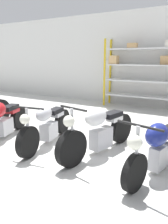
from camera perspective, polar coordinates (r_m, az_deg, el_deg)
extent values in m
plane|color=silver|center=(4.63, -2.53, -9.49)|extent=(30.00, 30.00, 0.00)
cube|color=silver|center=(8.80, 15.42, 13.16)|extent=(30.00, 0.08, 3.60)
cylinder|color=gold|center=(8.68, 5.36, 10.13)|extent=(0.08, 0.08, 2.56)
cylinder|color=gold|center=(9.18, 6.84, 10.30)|extent=(0.08, 0.08, 2.56)
cube|color=silver|center=(8.39, 19.34, 3.50)|extent=(4.25, 0.55, 0.05)
cube|color=silver|center=(8.31, 19.66, 7.41)|extent=(4.25, 0.55, 0.05)
cube|color=silver|center=(8.27, 19.99, 11.38)|extent=(4.25, 0.55, 0.05)
cube|color=silver|center=(8.28, 20.33, 15.36)|extent=(4.25, 0.55, 0.05)
cube|color=tan|center=(8.23, 20.46, 12.56)|extent=(0.30, 0.25, 0.30)
cube|color=tan|center=(8.68, 7.81, 13.35)|extent=(0.34, 0.27, 0.31)
cube|color=tan|center=(8.44, 12.52, 16.59)|extent=(0.34, 0.28, 0.17)
cylinder|color=black|center=(6.88, -20.91, 0.35)|extent=(0.12, 0.67, 0.67)
cylinder|color=black|center=(6.04, -16.71, -1.40)|extent=(0.32, 0.62, 0.61)
cube|color=#ADADB2|center=(5.48, -20.19, -3.56)|extent=(0.38, 0.49, 0.36)
cube|color=black|center=(5.65, -18.78, 1.11)|extent=(0.38, 0.54, 0.10)
cube|color=#B2191E|center=(5.76, -18.14, 0.48)|extent=(0.30, 0.39, 0.12)
cylinder|color=black|center=(4.26, -14.41, -7.60)|extent=(0.23, 0.62, 0.61)
cylinder|color=black|center=(5.46, -5.65, -2.44)|extent=(0.23, 0.62, 0.61)
cube|color=#ADADB2|center=(4.89, -9.17, -4.88)|extent=(0.30, 0.46, 0.35)
ellipsoid|color=#B7B7BF|center=(4.63, -10.40, -0.48)|extent=(0.34, 0.53, 0.31)
cube|color=black|center=(5.07, -7.51, 0.32)|extent=(0.29, 0.49, 0.10)
cube|color=#B7B7BF|center=(5.17, -6.96, -0.41)|extent=(0.24, 0.35, 0.12)
cylinder|color=#ADADB2|center=(4.17, -14.53, -3.34)|extent=(0.06, 0.06, 0.65)
sphere|color=silver|center=(4.08, -15.19, -1.82)|extent=(0.19, 0.19, 0.19)
cylinder|color=black|center=(4.11, -14.56, 1.10)|extent=(0.67, 0.15, 0.04)
cylinder|color=black|center=(3.79, -3.29, -9.53)|extent=(0.27, 0.67, 0.66)
cylinder|color=black|center=(4.92, 9.68, -4.14)|extent=(0.27, 0.67, 0.66)
cube|color=#ADADB2|center=(4.37, 4.48, -6.76)|extent=(0.33, 0.53, 0.41)
ellipsoid|color=silver|center=(4.10, 3.14, -1.31)|extent=(0.40, 0.59, 0.34)
cube|color=black|center=(4.52, 7.34, -0.65)|extent=(0.33, 0.51, 0.10)
cube|color=silver|center=(4.62, 8.01, -1.51)|extent=(0.27, 0.36, 0.12)
cylinder|color=#ADADB2|center=(3.68, -3.14, -4.42)|extent=(0.06, 0.06, 0.70)
sphere|color=silver|center=(3.59, -3.97, -2.42)|extent=(0.20, 0.20, 0.20)
cylinder|color=black|center=(3.60, -2.87, 0.99)|extent=(0.59, 0.16, 0.04)
cylinder|color=black|center=(3.23, 13.09, -15.19)|extent=(0.23, 0.57, 0.57)
cube|color=#ADADB2|center=(3.89, 19.15, -10.86)|extent=(0.28, 0.50, 0.39)
ellipsoid|color=navy|center=(3.59, 18.56, -5.66)|extent=(0.42, 0.56, 0.37)
cylinder|color=#ADADB2|center=(3.10, 13.62, -9.56)|extent=(0.06, 0.06, 0.68)
sphere|color=silver|center=(2.99, 13.09, -7.73)|extent=(0.21, 0.21, 0.21)
cylinder|color=black|center=(3.01, 14.27, -3.46)|extent=(0.68, 0.19, 0.04)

